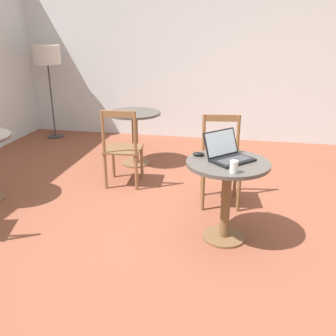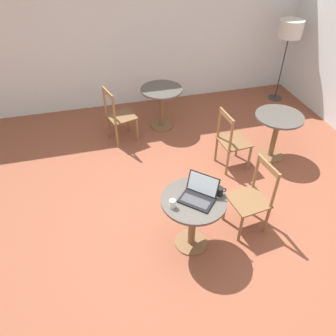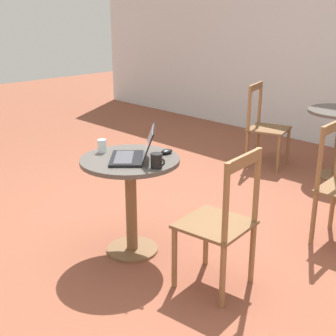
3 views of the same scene
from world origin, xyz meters
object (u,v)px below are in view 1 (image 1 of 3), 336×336
at_px(mug, 230,146).
at_px(drinking_glass, 234,167).
at_px(cafe_table_mid, 135,125).
at_px(laptop, 229,154).
at_px(floor_lamp, 47,58).
at_px(mouse, 199,154).
at_px(chair_mid_left, 123,149).
at_px(cafe_table_near, 227,181).
at_px(chair_near_right, 220,162).

relative_size(mug, drinking_glass, 1.22).
relative_size(cafe_table_mid, laptop, 1.58).
bearing_deg(mug, laptop, 179.28).
xyz_separation_m(floor_lamp, mouse, (-2.63, -2.73, -0.57)).
bearing_deg(chair_mid_left, floor_lamp, 45.16).
relative_size(cafe_table_near, chair_mid_left, 0.78).
relative_size(cafe_table_mid, chair_near_right, 0.78).
bearing_deg(cafe_table_near, mouse, 68.49).
distance_m(chair_near_right, floor_lamp, 3.61).
distance_m(chair_near_right, drinking_glass, 1.05).
distance_m(mouse, mug, 0.31).
height_order(floor_lamp, mug, floor_lamp).
height_order(chair_mid_left, mug, chair_mid_left).
height_order(laptop, mug, laptop).
bearing_deg(drinking_glass, chair_mid_left, 46.17).
xyz_separation_m(mouse, drinking_glass, (-0.34, -0.31, 0.03)).
xyz_separation_m(chair_near_right, laptop, (-0.70, -0.10, 0.32)).
relative_size(cafe_table_near, laptop, 1.58).
xyz_separation_m(cafe_table_mid, drinking_glass, (-1.95, -1.33, 0.22)).
distance_m(mug, drinking_glass, 0.52).
height_order(chair_near_right, laptop, laptop).
bearing_deg(cafe_table_near, mug, -0.72).
height_order(chair_mid_left, laptop, laptop).
height_order(cafe_table_near, chair_mid_left, chair_mid_left).
distance_m(cafe_table_near, mug, 0.35).
height_order(laptop, mouse, laptop).
bearing_deg(laptop, mouse, 77.78).
relative_size(chair_near_right, mug, 7.91).
height_order(cafe_table_mid, chair_mid_left, chair_mid_left).
distance_m(floor_lamp, mug, 3.90).
relative_size(cafe_table_near, drinking_glass, 7.59).
xyz_separation_m(laptop, drinking_glass, (-0.29, -0.05, 0.00)).
bearing_deg(cafe_table_near, floor_lamp, 47.55).
bearing_deg(laptop, drinking_glass, -170.08).
relative_size(floor_lamp, laptop, 3.30).
distance_m(floor_lamp, mouse, 3.83).
distance_m(chair_mid_left, drinking_glass, 1.79).
height_order(cafe_table_near, chair_near_right, chair_near_right).
xyz_separation_m(cafe_table_mid, chair_mid_left, (-0.73, -0.06, -0.09)).
bearing_deg(chair_near_right, floor_lamp, 55.44).
distance_m(floor_lamp, drinking_glass, 4.28).
xyz_separation_m(chair_near_right, mug, (-0.47, -0.10, 0.32)).
bearing_deg(mug, mouse, 124.21).
distance_m(laptop, drinking_glass, 0.29).
distance_m(cafe_table_near, drinking_glass, 0.33).
height_order(cafe_table_mid, chair_near_right, chair_near_right).
height_order(floor_lamp, mouse, floor_lamp).
distance_m(chair_mid_left, laptop, 1.57).
height_order(floor_lamp, laptop, floor_lamp).
xyz_separation_m(cafe_table_mid, laptop, (-1.66, -1.28, 0.22)).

